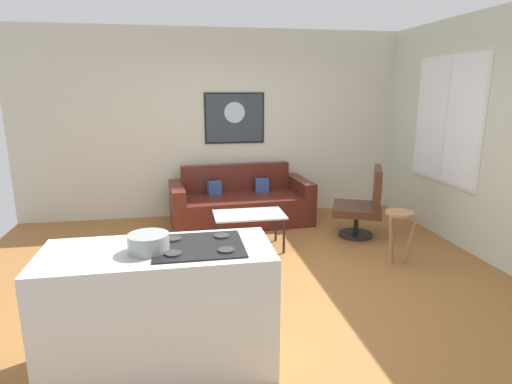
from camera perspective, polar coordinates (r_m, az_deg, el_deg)
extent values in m
cube|color=#945F2F|center=(4.59, 0.88, -11.47)|extent=(6.40, 6.40, 0.04)
cube|color=beige|center=(6.58, -3.23, 9.03)|extent=(6.40, 0.05, 2.80)
cube|color=beige|center=(5.59, 27.89, 6.65)|extent=(0.05, 6.40, 2.80)
cube|color=#501E17|center=(6.23, -2.02, -2.37)|extent=(1.71, 1.02, 0.42)
cube|color=#501E17|center=(6.48, -2.76, 2.00)|extent=(1.66, 0.28, 0.40)
cube|color=#501E17|center=(6.08, -10.48, -2.02)|extent=(0.25, 0.91, 0.62)
cube|color=#501E17|center=(6.46, 5.93, -0.93)|extent=(0.25, 0.91, 0.62)
cube|color=#2F4B88|center=(6.24, -5.62, 0.53)|extent=(0.22, 0.15, 0.20)
cube|color=#2F4B88|center=(6.39, 0.82, 0.91)|extent=(0.21, 0.12, 0.20)
cube|color=silver|center=(5.17, -0.93, -3.05)|extent=(0.86, 0.52, 0.02)
cylinder|color=#232326|center=(4.99, -4.91, -6.47)|extent=(0.03, 0.03, 0.43)
cylinder|color=#232326|center=(5.12, 3.77, -5.94)|extent=(0.03, 0.03, 0.43)
cylinder|color=#232326|center=(5.40, -5.36, -4.89)|extent=(0.03, 0.03, 0.43)
cylinder|color=#232326|center=(5.52, 2.67, -4.45)|extent=(0.03, 0.03, 0.43)
cylinder|color=black|center=(5.91, 13.20, -5.56)|extent=(0.45, 0.45, 0.04)
cylinder|color=black|center=(5.85, 13.31, -3.79)|extent=(0.06, 0.06, 0.34)
cube|color=#472819|center=(5.81, 13.39, -2.26)|extent=(0.82, 0.83, 0.10)
cube|color=#472819|center=(5.74, 15.97, 0.58)|extent=(0.33, 0.62, 0.52)
cylinder|color=#A56F4A|center=(4.98, 18.72, -2.68)|extent=(0.31, 0.31, 0.03)
cylinder|color=#A56F4A|center=(5.18, 17.77, -5.51)|extent=(0.04, 0.13, 0.57)
cylinder|color=#A56F4A|center=(4.97, 17.66, -6.34)|extent=(0.13, 0.09, 0.57)
cylinder|color=#A56F4A|center=(5.08, 19.95, -6.10)|extent=(0.13, 0.09, 0.57)
cube|color=silver|center=(3.12, -12.67, -15.14)|extent=(1.54, 0.67, 0.89)
cube|color=black|center=(2.93, -7.67, -7.17)|extent=(0.60, 0.52, 0.01)
cylinder|color=#2D2D2D|center=(2.80, -11.04, -8.10)|extent=(0.11, 0.11, 0.01)
cylinder|color=#2D2D2D|center=(2.81, -4.03, -7.77)|extent=(0.11, 0.11, 0.01)
cylinder|color=#2D2D2D|center=(3.06, -11.00, -6.17)|extent=(0.11, 0.11, 0.01)
cylinder|color=#2D2D2D|center=(3.07, -4.62, -5.88)|extent=(0.11, 0.11, 0.01)
cylinder|color=gray|center=(2.91, -14.18, -7.64)|extent=(0.15, 0.15, 0.01)
cylinder|color=gray|center=(2.89, -14.24, -6.65)|extent=(0.27, 0.27, 0.12)
cube|color=black|center=(6.53, -2.91, 9.88)|extent=(0.91, 0.01, 0.76)
cube|color=#2F3A40|center=(6.53, -2.90, 9.88)|extent=(0.86, 0.02, 0.71)
cylinder|color=#A5BFDC|center=(6.51, -2.89, 10.62)|extent=(0.31, 0.01, 0.31)
cube|color=silver|center=(6.04, 24.28, 8.76)|extent=(0.02, 1.40, 1.63)
cube|color=white|center=(6.04, 24.20, 8.77)|extent=(0.01, 1.32, 1.55)
cube|color=silver|center=(6.03, 24.17, 8.77)|extent=(0.01, 0.04, 1.55)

